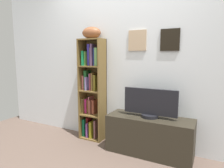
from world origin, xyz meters
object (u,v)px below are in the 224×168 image
(bookshelf, at_px, (92,90))
(television, at_px, (150,104))
(football, at_px, (92,33))
(tv_stand, at_px, (149,136))

(bookshelf, height_order, television, bookshelf)
(bookshelf, bearing_deg, television, -6.38)
(bookshelf, relative_size, television, 2.22)
(football, distance_m, television, 1.35)
(tv_stand, bearing_deg, football, 175.02)
(bookshelf, height_order, football, football)
(bookshelf, bearing_deg, tv_stand, -6.45)
(football, height_order, tv_stand, football)
(bookshelf, xyz_separation_m, tv_stand, (0.97, -0.11, -0.52))
(bookshelf, height_order, tv_stand, bookshelf)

